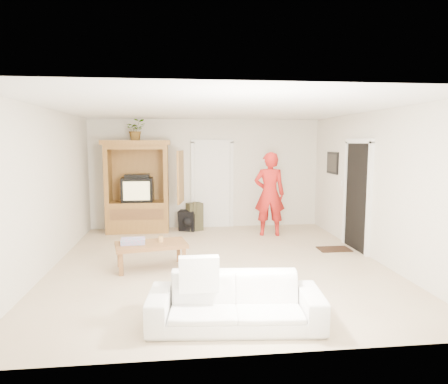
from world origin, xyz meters
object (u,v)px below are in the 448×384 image
object	(u,v)px
man	(269,194)
coffee_table	(151,246)
sofa	(235,302)
armoire	(139,192)

from	to	relation	value
man	coffee_table	xyz separation A→B (m)	(-2.44, -2.09, -0.55)
sofa	coffee_table	size ratio (longest dim) A/B	1.57
armoire	sofa	xyz separation A→B (m)	(1.53, -5.02, -0.63)
man	sofa	size ratio (longest dim) A/B	0.96
armoire	sofa	world-z (taller)	armoire
coffee_table	man	bearing A→B (deg)	29.62
armoire	sofa	size ratio (longest dim) A/B	1.09
man	sofa	xyz separation A→B (m)	(-1.37, -4.30, -0.64)
man	sofa	world-z (taller)	man
man	coffee_table	distance (m)	3.27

